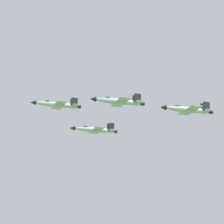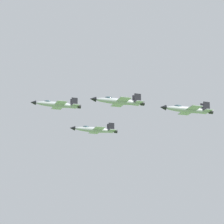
{
  "view_description": "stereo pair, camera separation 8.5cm",
  "coord_description": "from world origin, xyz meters",
  "px_view_note": "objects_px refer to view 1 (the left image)",
  "views": [
    {
      "loc": [
        90.71,
        150.82,
        84.48
      ],
      "look_at": [
        -2.13,
        5.36,
        133.25
      ],
      "focal_mm": 83.83,
      "sensor_mm": 36.0,
      "label": 1
    },
    {
      "loc": [
        90.64,
        150.87,
        84.48
      ],
      "look_at": [
        -2.13,
        5.36,
        133.25
      ],
      "focal_mm": 83.83,
      "sensor_mm": 36.0,
      "label": 2
    }
  ],
  "objects_px": {
    "jet_left_outer": "(188,109)",
    "jet_lead": "(57,104)",
    "jet_left_wingman": "(119,101)",
    "jet_right_wingman": "(95,130)"
  },
  "relations": [
    {
      "from": "jet_lead",
      "to": "jet_left_wingman",
      "type": "bearing_deg",
      "value": 138.71
    },
    {
      "from": "jet_right_wingman",
      "to": "jet_left_outer",
      "type": "bearing_deg",
      "value": 110.98
    },
    {
      "from": "jet_left_wingman",
      "to": "jet_left_outer",
      "type": "height_order",
      "value": "jet_left_wingman"
    },
    {
      "from": "jet_left_wingman",
      "to": "jet_right_wingman",
      "type": "height_order",
      "value": "jet_left_wingman"
    },
    {
      "from": "jet_lead",
      "to": "jet_left_wingman",
      "type": "relative_size",
      "value": 0.95
    },
    {
      "from": "jet_left_outer",
      "to": "jet_lead",
      "type": "bearing_deg",
      "value": -41.34
    },
    {
      "from": "jet_left_wingman",
      "to": "jet_left_outer",
      "type": "xyz_separation_m",
      "value": [
        -13.06,
        19.33,
        -5.53
      ]
    },
    {
      "from": "jet_left_wingman",
      "to": "jet_right_wingman",
      "type": "relative_size",
      "value": 1.0
    },
    {
      "from": "jet_lead",
      "to": "jet_left_outer",
      "type": "height_order",
      "value": "jet_lead"
    },
    {
      "from": "jet_right_wingman",
      "to": "jet_left_outer",
      "type": "xyz_separation_m",
      "value": [
        -4.94,
        48.43,
        -2.97
      ]
    }
  ]
}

